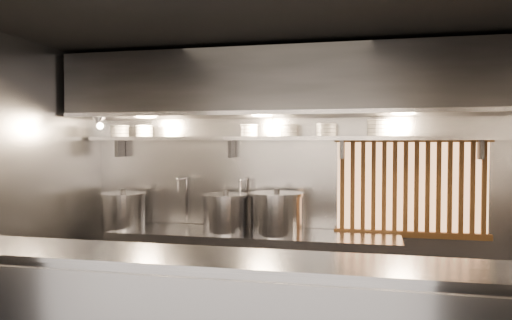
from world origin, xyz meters
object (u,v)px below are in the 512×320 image
at_px(heat_lamp, 99,121).
at_px(stock_pot_left, 123,210).
at_px(stock_pot_right, 226,213).
at_px(pendant_bulb, 273,130).
at_px(stock_pot_mid, 277,213).

distance_m(heat_lamp, stock_pot_left, 1.01).
bearing_deg(stock_pot_right, pendant_bulb, 13.65).
bearing_deg(stock_pot_mid, stock_pot_right, -179.61).
height_order(stock_pot_mid, stock_pot_right, stock_pot_mid).
bearing_deg(stock_pot_left, stock_pot_right, -0.15).
relative_size(heat_lamp, stock_pot_left, 0.58).
relative_size(stock_pot_mid, stock_pot_right, 1.07).
bearing_deg(stock_pot_right, heat_lamp, -169.96).
bearing_deg(stock_pot_mid, pendant_bulb, 119.76).
distance_m(pendant_bulb, stock_pot_left, 1.87).
relative_size(pendant_bulb, stock_pot_mid, 0.28).
relative_size(pendant_bulb, stock_pot_right, 0.30).
height_order(pendant_bulb, stock_pot_mid, pendant_bulb).
bearing_deg(pendant_bulb, stock_pot_right, -166.35).
bearing_deg(heat_lamp, stock_pot_left, 58.01).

